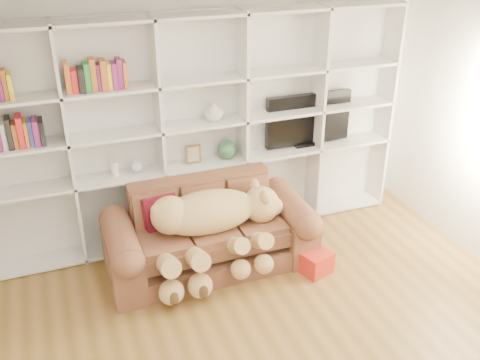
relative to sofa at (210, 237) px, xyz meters
name	(u,v)px	position (x,y,z in m)	size (l,w,h in m)	color
ceiling	(318,21)	(0.13, -1.71, 2.38)	(5.00, 5.00, 0.00)	white
wall_back	(196,112)	(0.13, 0.79, 1.03)	(5.00, 0.02, 2.70)	silver
bookshelf	(177,124)	(-0.11, 0.65, 0.98)	(4.43, 0.35, 2.40)	silver
sofa	(210,237)	(0.00, 0.00, 0.00)	(2.04, 0.88, 0.86)	brown
teddy_bear	(212,223)	(-0.03, -0.17, 0.26)	(1.41, 0.80, 0.82)	tan
throw_pillow	(161,213)	(-0.44, 0.14, 0.29)	(0.36, 0.12, 0.36)	maroon
gift_box	(315,262)	(0.94, -0.50, -0.21)	(0.28, 0.26, 0.23)	red
tv	(308,120)	(1.38, 0.65, 0.83)	(1.00, 0.18, 0.59)	black
picture_frame	(193,154)	(0.03, 0.60, 0.65)	(0.16, 0.03, 0.20)	brown
green_vase	(227,149)	(0.40, 0.60, 0.65)	(0.21, 0.21, 0.21)	#32613B
figurine_tall	(115,169)	(-0.78, 0.60, 0.62)	(0.08, 0.08, 0.15)	silver
figurine_short	(115,170)	(-0.78, 0.60, 0.60)	(0.07, 0.07, 0.12)	silver
snow_globe	(137,166)	(-0.56, 0.60, 0.61)	(0.12, 0.12, 0.12)	silver
shelf_vase	(214,111)	(0.27, 0.60, 1.09)	(0.20, 0.20, 0.20)	beige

